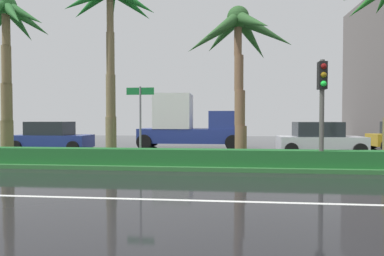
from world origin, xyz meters
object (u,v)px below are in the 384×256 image
(car_in_traffic_leading, at_px, (52,137))
(traffic_signal_median_right, at_px, (322,94))
(palm_tree_centre, at_px, (238,41))
(box_truck_lead, at_px, (189,124))
(street_name_sign, at_px, (140,114))
(palm_tree_mid_left, at_px, (6,29))
(palm_tree_centre_left, at_px, (111,13))
(car_in_traffic_second, at_px, (319,139))

(car_in_traffic_leading, bearing_deg, traffic_signal_median_right, -23.94)
(palm_tree_centre, height_order, box_truck_lead, palm_tree_centre)
(palm_tree_centre, height_order, street_name_sign, palm_tree_centre)
(palm_tree_mid_left, xyz_separation_m, street_name_sign, (6.30, -0.99, -3.76))
(palm_tree_centre, relative_size, street_name_sign, 2.11)
(palm_tree_centre_left, distance_m, car_in_traffic_second, 12.00)
(palm_tree_mid_left, distance_m, traffic_signal_median_right, 13.47)
(palm_tree_centre_left, xyz_separation_m, box_truck_lead, (2.64, 6.83, -4.93))
(street_name_sign, distance_m, car_in_traffic_leading, 8.45)
(palm_tree_centre, distance_m, car_in_traffic_second, 7.37)
(palm_tree_mid_left, distance_m, car_in_traffic_leading, 6.53)
(palm_tree_centre_left, distance_m, palm_tree_centre, 5.65)
(street_name_sign, bearing_deg, traffic_signal_median_right, -6.25)
(street_name_sign, xyz_separation_m, car_in_traffic_leading, (-6.57, 5.16, -1.25))
(palm_tree_centre_left, bearing_deg, palm_tree_centre, -3.22)
(traffic_signal_median_right, bearing_deg, car_in_traffic_second, 74.83)
(traffic_signal_median_right, height_order, box_truck_lead, traffic_signal_median_right)
(palm_tree_centre, bearing_deg, traffic_signal_median_right, -30.23)
(palm_tree_mid_left, height_order, traffic_signal_median_right, palm_tree_mid_left)
(palm_tree_centre, xyz_separation_m, car_in_traffic_second, (4.42, 4.10, -4.24))
(car_in_traffic_second, bearing_deg, traffic_signal_median_right, -105.17)
(street_name_sign, height_order, car_in_traffic_second, street_name_sign)
(car_in_traffic_leading, bearing_deg, palm_tree_centre_left, -38.38)
(traffic_signal_median_right, height_order, street_name_sign, traffic_signal_median_right)
(palm_tree_centre, bearing_deg, car_in_traffic_leading, 157.91)
(palm_tree_centre, xyz_separation_m, box_truck_lead, (-2.82, 7.14, -3.52))
(palm_tree_mid_left, relative_size, car_in_traffic_leading, 1.67)
(palm_tree_centre, xyz_separation_m, car_in_traffic_leading, (-10.41, 4.22, -4.24))
(palm_tree_mid_left, bearing_deg, street_name_sign, -8.91)
(palm_tree_centre, bearing_deg, palm_tree_mid_left, 179.69)
(car_in_traffic_leading, bearing_deg, palm_tree_mid_left, -86.29)
(palm_tree_centre_left, relative_size, traffic_signal_median_right, 2.07)
(palm_tree_centre, distance_m, car_in_traffic_leading, 12.00)
(palm_tree_centre_left, relative_size, car_in_traffic_leading, 1.83)
(traffic_signal_median_right, bearing_deg, palm_tree_centre, 149.77)
(car_in_traffic_second, bearing_deg, box_truck_lead, 157.26)
(palm_tree_mid_left, relative_size, palm_tree_centre_left, 0.91)
(palm_tree_centre_left, relative_size, palm_tree_centre, 1.24)
(palm_tree_mid_left, distance_m, palm_tree_centre, 10.17)
(box_truck_lead, height_order, car_in_traffic_second, box_truck_lead)
(car_in_traffic_leading, distance_m, car_in_traffic_second, 14.83)
(palm_tree_centre_left, distance_m, car_in_traffic_leading, 8.47)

